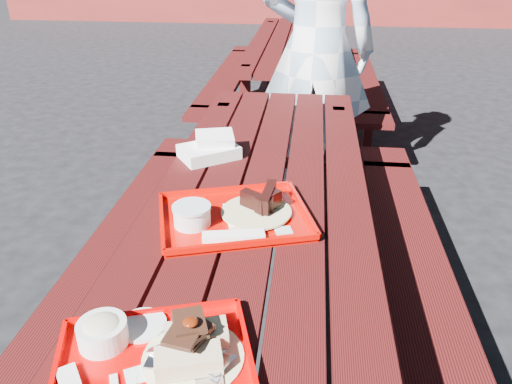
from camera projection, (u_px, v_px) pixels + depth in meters
ground at (260, 349)px, 2.09m from camera, size 60.00×60.00×0.00m
picnic_table_near at (261, 236)px, 1.83m from camera, size 1.41×2.40×0.75m
picnic_table_far at (295, 62)px, 4.30m from camera, size 1.41×2.40×0.75m
near_tray at (153, 350)px, 1.03m from camera, size 0.47×0.41×0.13m
far_tray at (232, 215)px, 1.54m from camera, size 0.54×0.47×0.08m
white_cloth at (211, 148)px, 1.98m from camera, size 0.27×0.25×0.09m
person at (316, 49)px, 2.93m from camera, size 0.74×0.53×1.88m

